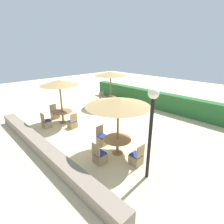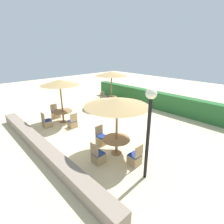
{
  "view_description": "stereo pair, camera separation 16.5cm",
  "coord_description": "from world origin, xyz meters",
  "views": [
    {
      "loc": [
        6.96,
        -6.16,
        4.43
      ],
      "look_at": [
        0.0,
        0.6,
        0.9
      ],
      "focal_mm": 28.0,
      "sensor_mm": 36.0,
      "label": 1
    },
    {
      "loc": [
        7.08,
        -6.04,
        4.43
      ],
      "look_at": [
        0.0,
        0.6,
        0.9
      ],
      "focal_mm": 28.0,
      "sensor_mm": 36.0,
      "label": 2
    }
  ],
  "objects": [
    {
      "name": "patio_chair_front_left_south",
      "position": [
        -2.56,
        -2.34,
        0.26
      ],
      "size": [
        0.46,
        0.46,
        0.93
      ],
      "color": "tan",
      "rests_on": "ground_plane"
    },
    {
      "name": "stone_border",
      "position": [
        0.0,
        -3.68,
        0.26
      ],
      "size": [
        10.0,
        0.56,
        0.52
      ],
      "primitive_type": "cube",
      "color": "gray",
      "rests_on": "ground_plane"
    },
    {
      "name": "hedge_row",
      "position": [
        0.0,
        5.51,
        0.65
      ],
      "size": [
        13.0,
        0.7,
        1.29
      ],
      "primitive_type": "cube",
      "color": "#28602D",
      "rests_on": "ground_plane"
    },
    {
      "name": "round_table_front_right",
      "position": [
        2.27,
        -1.26,
        0.59
      ],
      "size": [
        1.2,
        1.2,
        0.72
      ],
      "color": "olive",
      "rests_on": "ground_plane"
    },
    {
      "name": "patio_chair_front_right_east",
      "position": [
        3.36,
        -1.29,
        0.26
      ],
      "size": [
        0.46,
        0.46,
        0.93
      ],
      "rotation": [
        0.0,
        0.0,
        1.57
      ],
      "color": "tan",
      "rests_on": "ground_plane"
    },
    {
      "name": "round_table_front_left",
      "position": [
        -2.56,
        -1.25,
        0.61
      ],
      "size": [
        1.2,
        1.2,
        0.75
      ],
      "color": "olive",
      "rests_on": "ground_plane"
    },
    {
      "name": "patio_chair_front_right_south",
      "position": [
        2.25,
        -2.29,
        0.26
      ],
      "size": [
        0.46,
        0.46,
        0.93
      ],
      "color": "tan",
      "rests_on": "ground_plane"
    },
    {
      "name": "patio_chair_front_left_west",
      "position": [
        -3.6,
        -1.26,
        0.26
      ],
      "size": [
        0.46,
        0.46,
        0.93
      ],
      "rotation": [
        0.0,
        0.0,
        -1.57
      ],
      "color": "tan",
      "rests_on": "ground_plane"
    },
    {
      "name": "patio_chair_back_left_south",
      "position": [
        -3.03,
        2.54,
        0.26
      ],
      "size": [
        0.46,
        0.46,
        0.93
      ],
      "color": "tan",
      "rests_on": "ground_plane"
    },
    {
      "name": "lamp_post",
      "position": [
        4.1,
        -1.59,
        2.35
      ],
      "size": [
        0.36,
        0.36,
        3.32
      ],
      "color": "black",
      "rests_on": "ground_plane"
    },
    {
      "name": "patio_chair_front_right_west",
      "position": [
        1.2,
        -1.22,
        0.26
      ],
      "size": [
        0.46,
        0.46,
        0.93
      ],
      "rotation": [
        0.0,
        0.0,
        -1.57
      ],
      "color": "tan",
      "rests_on": "ground_plane"
    },
    {
      "name": "parasol_back_left",
      "position": [
        -3.08,
        3.42,
        2.58
      ],
      "size": [
        2.54,
        2.54,
        2.75
      ],
      "color": "olive",
      "rests_on": "ground_plane"
    },
    {
      "name": "patio_chair_front_left_east",
      "position": [
        -1.45,
        -1.25,
        0.26
      ],
      "size": [
        0.46,
        0.46,
        0.93
      ],
      "rotation": [
        0.0,
        0.0,
        1.57
      ],
      "color": "tan",
      "rests_on": "ground_plane"
    },
    {
      "name": "patio_chair_back_left_west",
      "position": [
        -3.97,
        3.37,
        0.26
      ],
      "size": [
        0.46,
        0.46,
        0.93
      ],
      "rotation": [
        0.0,
        0.0,
        -1.57
      ],
      "color": "tan",
      "rests_on": "ground_plane"
    },
    {
      "name": "parasol_front_left",
      "position": [
        -2.56,
        -1.25,
        2.54
      ],
      "size": [
        2.29,
        2.29,
        2.72
      ],
      "color": "olive",
      "rests_on": "ground_plane"
    },
    {
      "name": "round_table_back_left",
      "position": [
        -3.08,
        3.42,
        0.53
      ],
      "size": [
        0.93,
        0.93,
        0.7
      ],
      "color": "olive",
      "rests_on": "ground_plane"
    },
    {
      "name": "parasol_front_right",
      "position": [
        2.27,
        -1.26,
        2.38
      ],
      "size": [
        2.7,
        2.7,
        2.55
      ],
      "color": "olive",
      "rests_on": "ground_plane"
    },
    {
      "name": "ground_plane",
      "position": [
        0.0,
        0.0,
        0.0
      ],
      "size": [
        40.0,
        40.0,
        0.0
      ],
      "primitive_type": "plane",
      "color": "beige"
    }
  ]
}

